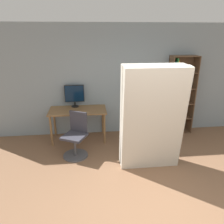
{
  "coord_description": "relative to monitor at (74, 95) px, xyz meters",
  "views": [
    {
      "loc": [
        -1.06,
        -2.24,
        2.49
      ],
      "look_at": [
        -0.64,
        1.65,
        1.05
      ],
      "focal_mm": 35.0,
      "sensor_mm": 36.0,
      "label": 1
    }
  ],
  "objects": [
    {
      "name": "monitor",
      "position": [
        0.0,
        0.0,
        0.0
      ],
      "size": [
        0.47,
        0.18,
        0.54
      ],
      "color": "black",
      "rests_on": "desk"
    },
    {
      "name": "mattress_near",
      "position": [
        1.48,
        -1.62,
        -0.08
      ],
      "size": [
        1.12,
        0.39,
        1.98
      ],
      "color": "beige",
      "rests_on": "ground"
    },
    {
      "name": "bookshelf",
      "position": [
        2.57,
        -0.02,
        -0.11
      ],
      "size": [
        0.65,
        0.34,
        1.97
      ],
      "color": "brown",
      "rests_on": "ground"
    },
    {
      "name": "office_chair",
      "position": [
        0.04,
        -0.98,
        -0.69
      ],
      "size": [
        0.59,
        0.59,
        0.94
      ],
      "color": "#4C4C51",
      "rests_on": "ground"
    },
    {
      "name": "ground_plane",
      "position": [
        1.41,
        -2.9,
        -1.07
      ],
      "size": [
        16.0,
        16.0,
        0.0
      ],
      "primitive_type": "plane",
      "color": "brown"
    },
    {
      "name": "mattress_far",
      "position": [
        1.48,
        -1.41,
        -0.08
      ],
      "size": [
        1.12,
        0.26,
        1.98
      ],
      "color": "beige",
      "rests_on": "ground"
    },
    {
      "name": "desk",
      "position": [
        0.07,
        -0.23,
        -0.4
      ],
      "size": [
        1.33,
        0.68,
        0.77
      ],
      "color": "brown",
      "rests_on": "ground"
    },
    {
      "name": "wall_back",
      "position": [
        1.41,
        0.14,
        0.28
      ],
      "size": [
        8.0,
        0.06,
        2.7
      ],
      "color": "gray",
      "rests_on": "ground"
    }
  ]
}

